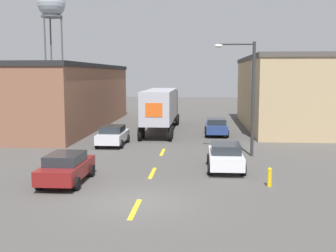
# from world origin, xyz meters

# --- Properties ---
(ground_plane) EXTENTS (160.00, 160.00, 0.00)m
(ground_plane) POSITION_xyz_m (0.00, 0.00, 0.00)
(ground_plane) COLOR #4C4947
(road_centerline) EXTENTS (0.20, 14.63, 0.01)m
(road_centerline) POSITION_xyz_m (0.00, 5.13, 0.00)
(road_centerline) COLOR yellow
(road_centerline) RESTS_ON ground_plane
(warehouse_left) EXTENTS (11.63, 24.84, 6.19)m
(warehouse_left) POSITION_xyz_m (-12.71, 24.44, 3.10)
(warehouse_left) COLOR brown
(warehouse_left) RESTS_ON ground_plane
(warehouse_right) EXTENTS (10.52, 18.96, 6.92)m
(warehouse_right) POSITION_xyz_m (12.15, 25.26, 3.46)
(warehouse_right) COLOR tan
(warehouse_right) RESTS_ON ground_plane
(semi_truck) EXTENTS (2.68, 13.35, 3.87)m
(semi_truck) POSITION_xyz_m (-1.02, 21.72, 2.36)
(semi_truck) COLOR black
(semi_truck) RESTS_ON ground_plane
(parked_car_left_far) EXTENTS (1.98, 4.20, 1.46)m
(parked_car_left_far) POSITION_xyz_m (-3.91, 13.68, 0.76)
(parked_car_left_far) COLOR silver
(parked_car_left_far) RESTS_ON ground_plane
(parked_car_left_near) EXTENTS (1.98, 4.20, 1.46)m
(parked_car_left_near) POSITION_xyz_m (-3.91, 2.80, 0.76)
(parked_car_left_near) COLOR maroon
(parked_car_left_near) RESTS_ON ground_plane
(parked_car_right_near) EXTENTS (1.98, 4.20, 1.46)m
(parked_car_right_near) POSITION_xyz_m (3.91, 6.25, 0.76)
(parked_car_right_near) COLOR silver
(parked_car_right_near) RESTS_ON ground_plane
(parked_car_right_far) EXTENTS (1.98, 4.20, 1.46)m
(parked_car_right_far) POSITION_xyz_m (3.91, 19.41, 0.76)
(parked_car_right_far) COLOR navy
(parked_car_right_far) RESTS_ON ground_plane
(water_tower) EXTENTS (4.77, 4.77, 19.75)m
(water_tower) POSITION_xyz_m (-23.32, 56.29, 16.99)
(water_tower) COLOR #47474C
(water_tower) RESTS_ON ground_plane
(street_lamp) EXTENTS (2.59, 0.32, 7.24)m
(street_lamp) POSITION_xyz_m (5.51, 10.30, 4.26)
(street_lamp) COLOR #2D2D30
(street_lamp) RESTS_ON ground_plane
(fire_hydrant) EXTENTS (0.22, 0.22, 0.91)m
(fire_hydrant) POSITION_xyz_m (5.76, 2.87, 0.45)
(fire_hydrant) COLOR gold
(fire_hydrant) RESTS_ON ground_plane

